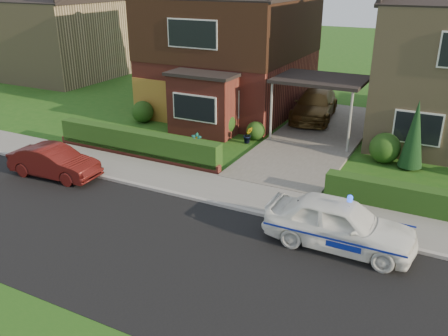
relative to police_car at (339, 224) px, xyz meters
The scene contains 23 objects.
ground 4.07m from the police_car, 143.27° to the right, with size 120.00×120.00×0.00m, color #1F5316.
road 4.07m from the police_car, 143.27° to the right, with size 60.00×6.00×0.02m, color black.
kerb 3.34m from the police_car, 168.57° to the left, with size 60.00×0.16×0.12m, color #9E9993.
sidewalk 3.69m from the police_car, 152.14° to the left, with size 60.00×2.00×0.10m, color slate.
driveway 9.20m from the police_car, 110.51° to the left, with size 3.80×12.00×0.12m, color #666059.
house_left 14.93m from the police_car, 128.04° to the left, with size 7.50×9.53×7.25m.
carport_link 9.35m from the police_car, 110.61° to the left, with size 3.80×3.00×2.77m.
garage_door 13.74m from the police_car, 146.60° to the left, with size 2.20×0.10×2.10m, color olive.
dwarf_wall 9.49m from the police_car, 162.17° to the left, with size 7.70×0.25×0.36m, color maroon.
hedge_left 9.54m from the police_car, 161.31° to the left, with size 7.50×0.55×0.90m, color #1D3E13.
hedge_right 3.98m from the police_car, 48.79° to the left, with size 7.50×0.55×0.80m, color #1D3E13.
shrub_left_far 13.70m from the police_car, 148.78° to the left, with size 1.08×1.08×1.08m, color #1D3E13.
shrub_left_mid 9.98m from the police_car, 136.28° to the left, with size 1.32×1.32×1.32m, color #1D3E13.
shrub_left_near 9.14m from the police_car, 127.96° to the left, with size 0.84×0.84×0.84m, color #1D3E13.
shrub_right_near 7.00m from the police_car, 90.13° to the left, with size 1.20×1.20×1.20m, color #1D3E13.
conifer_a 6.90m from the police_car, 81.77° to the left, with size 0.90×0.90×2.60m, color black.
neighbour_left 26.97m from the police_car, 149.64° to the left, with size 6.50×7.00×5.20m, color #96815C.
police_car is the anchor object (origin of this frame).
driveway_car 12.11m from the police_car, 110.37° to the left, with size 1.89×4.66×1.35m, color brown.
street_car 10.44m from the police_car, behind, with size 3.46×1.20×1.14m, color #4F1310.
potted_plant_a 8.39m from the police_car, 147.69° to the left, with size 0.45×0.30×0.85m, color gray.
potted_plant_b 8.74m from the police_car, 130.90° to the left, with size 0.41×0.33×0.74m, color gray.
potted_plant_c 7.79m from the police_car, 152.43° to the left, with size 0.40×0.40×0.71m, color gray.
Camera 1 is at (5.59, -8.97, 6.92)m, focal length 38.00 mm.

